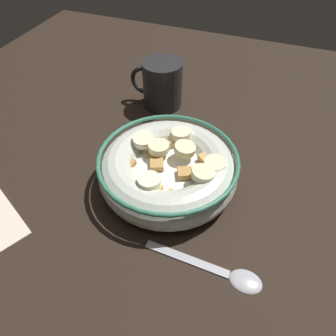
% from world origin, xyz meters
% --- Properties ---
extents(ground_plane, '(1.05, 1.05, 0.02)m').
position_xyz_m(ground_plane, '(0.00, 0.00, -0.01)').
color(ground_plane, black).
extents(cereal_bowl, '(0.19, 0.19, 0.06)m').
position_xyz_m(cereal_bowl, '(-0.00, 0.00, 0.03)').
color(cereal_bowl, beige).
rests_on(cereal_bowl, ground_plane).
extents(spoon, '(0.14, 0.03, 0.01)m').
position_xyz_m(spoon, '(-0.11, 0.11, 0.00)').
color(spoon, '#A5A5AD').
rests_on(spoon, ground_plane).
extents(coffee_mug, '(0.10, 0.07, 0.08)m').
position_xyz_m(coffee_mug, '(0.08, -0.18, 0.04)').
color(coffee_mug, '#262628').
rests_on(coffee_mug, ground_plane).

